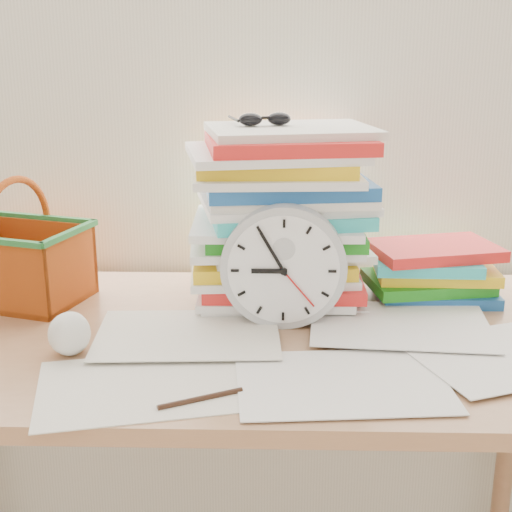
{
  "coord_description": "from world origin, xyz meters",
  "views": [
    {
      "loc": [
        0.08,
        0.37,
        1.27
      ],
      "look_at": [
        0.05,
        1.6,
        0.9
      ],
      "focal_mm": 50.0,
      "sensor_mm": 36.0,
      "label": 1
    }
  ],
  "objects_px": {
    "paper_stack": "(281,215)",
    "book_stack": "(431,270)",
    "desk": "(229,368)",
    "clock": "(283,266)",
    "basket": "(19,241)"
  },
  "relations": [
    {
      "from": "desk",
      "to": "clock",
      "type": "xyz_separation_m",
      "value": [
        0.1,
        0.04,
        0.19
      ]
    },
    {
      "from": "basket",
      "to": "clock",
      "type": "bearing_deg",
      "value": 4.0
    },
    {
      "from": "desk",
      "to": "paper_stack",
      "type": "xyz_separation_m",
      "value": [
        0.1,
        0.18,
        0.25
      ]
    },
    {
      "from": "basket",
      "to": "book_stack",
      "type": "bearing_deg",
      "value": 20.16
    },
    {
      "from": "clock",
      "to": "paper_stack",
      "type": "bearing_deg",
      "value": 91.83
    },
    {
      "from": "paper_stack",
      "to": "clock",
      "type": "bearing_deg",
      "value": -88.17
    },
    {
      "from": "desk",
      "to": "paper_stack",
      "type": "distance_m",
      "value": 0.33
    },
    {
      "from": "desk",
      "to": "basket",
      "type": "xyz_separation_m",
      "value": [
        -0.44,
        0.16,
        0.2
      ]
    },
    {
      "from": "paper_stack",
      "to": "desk",
      "type": "bearing_deg",
      "value": -117.72
    },
    {
      "from": "book_stack",
      "to": "basket",
      "type": "xyz_separation_m",
      "value": [
        -0.85,
        -0.05,
        0.07
      ]
    },
    {
      "from": "desk",
      "to": "basket",
      "type": "bearing_deg",
      "value": 159.95
    },
    {
      "from": "desk",
      "to": "paper_stack",
      "type": "relative_size",
      "value": 3.93
    },
    {
      "from": "desk",
      "to": "basket",
      "type": "distance_m",
      "value": 0.51
    },
    {
      "from": "desk",
      "to": "clock",
      "type": "bearing_deg",
      "value": 19.06
    },
    {
      "from": "paper_stack",
      "to": "book_stack",
      "type": "height_order",
      "value": "paper_stack"
    }
  ]
}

